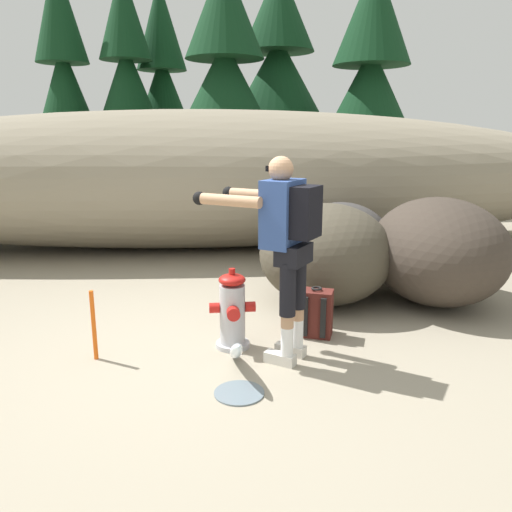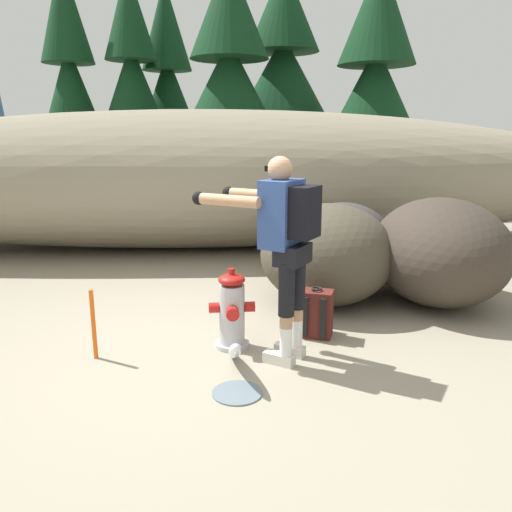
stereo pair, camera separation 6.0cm
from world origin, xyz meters
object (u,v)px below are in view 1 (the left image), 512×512
Objects in this scene: fire_hydrant at (232,312)px; boulder_large at (438,251)px; spare_backpack at (316,313)px; boulder_mid at (326,254)px; boulder_small at (341,242)px; survey_stake at (94,325)px; utility_worker at (284,234)px.

fire_hydrant is 2.55m from boulder_large.
spare_backpack is at bearing -151.58° from boulder_large.
boulder_mid is (0.30, 0.92, 0.34)m from spare_backpack.
boulder_large is 1.42× the size of boulder_small.
boulder_small is 2.11× the size of survey_stake.
boulder_large reaches higher than spare_backpack.
fire_hydrant is 0.49× the size of boulder_mid.
boulder_large is at bearing 18.33° from survey_stake.
utility_worker is 2.56m from boulder_small.
boulder_mid is (0.68, 1.38, -0.51)m from utility_worker.
boulder_mid reaches higher than fire_hydrant.
utility_worker reaches higher than boulder_small.
utility_worker reaches higher than boulder_mid.
spare_backpack is 0.78× the size of survey_stake.
utility_worker is at bearing -115.75° from boulder_small.
survey_stake is at bearing 29.73° from utility_worker.
utility_worker is at bearing -34.55° from fire_hydrant.
utility_worker is 2.37m from boulder_large.
survey_stake is (-1.16, -0.13, -0.03)m from fire_hydrant.
utility_worker is 2.79× the size of survey_stake.
utility_worker is at bearing 161.00° from spare_backpack.
spare_backpack is 1.94m from boulder_small.
boulder_small reaches higher than spare_backpack.
boulder_mid is 1.16× the size of boulder_small.
boulder_small reaches higher than survey_stake.
boulder_small is at bearing 131.17° from boulder_large.
boulder_large is 1.23× the size of boulder_mid.
boulder_mid is at bearing -114.83° from boulder_small.
boulder_mid reaches higher than survey_stake.
fire_hydrant reaches higher than spare_backpack.
fire_hydrant is 1.57m from boulder_mid.
fire_hydrant is 0.40× the size of boulder_large.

